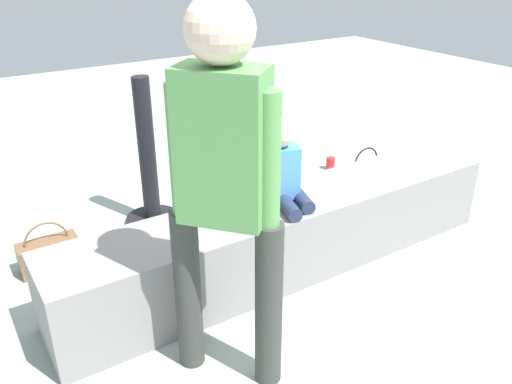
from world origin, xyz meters
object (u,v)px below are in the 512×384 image
(handbag_black_leather, at_px, (365,173))
(handbag_brown_canvas, at_px, (49,254))
(cake_plate, at_px, (230,214))
(child_seated, at_px, (281,167))
(adult_standing, at_px, (224,172))
(party_cup_red, at_px, (330,164))
(cake_box_white, at_px, (335,198))
(water_bottle_near_gift, at_px, (190,243))
(gift_bag, at_px, (283,171))
(water_bottle_far_side, at_px, (211,176))

(handbag_black_leather, relative_size, handbag_brown_canvas, 0.96)
(cake_plate, bearing_deg, child_seated, -1.03)
(adult_standing, height_order, party_cup_red, adult_standing)
(child_seated, distance_m, party_cup_red, 1.70)
(adult_standing, bearing_deg, cake_box_white, 34.18)
(adult_standing, bearing_deg, handbag_black_leather, 31.10)
(adult_standing, xyz_separation_m, cake_plate, (0.32, 0.52, -0.50))
(adult_standing, distance_m, water_bottle_near_gift, 1.29)
(party_cup_red, xyz_separation_m, handbag_black_leather, (0.02, -0.39, 0.05))
(water_bottle_near_gift, bearing_deg, cake_plate, -83.20)
(cake_box_white, xyz_separation_m, handbag_brown_canvas, (-1.93, 0.27, 0.04))
(child_seated, xyz_separation_m, handbag_black_leather, (1.25, 0.62, -0.55))
(party_cup_red, xyz_separation_m, cake_box_white, (-0.41, -0.53, 0.00))
(child_seated, height_order, gift_bag, child_seated)
(adult_standing, distance_m, handbag_brown_canvas, 1.60)
(gift_bag, distance_m, cake_box_white, 0.45)
(child_seated, distance_m, water_bottle_near_gift, 0.78)
(water_bottle_near_gift, height_order, water_bottle_far_side, water_bottle_near_gift)
(handbag_black_leather, bearing_deg, water_bottle_far_side, 147.81)
(adult_standing, height_order, cake_plate, adult_standing)
(cake_plate, xyz_separation_m, water_bottle_far_side, (0.54, 1.25, -0.38))
(gift_bag, distance_m, handbag_black_leather, 0.66)
(adult_standing, bearing_deg, gift_bag, 47.30)
(gift_bag, relative_size, party_cup_red, 3.62)
(party_cup_red, distance_m, handbag_black_leather, 0.39)
(child_seated, height_order, water_bottle_far_side, child_seated)
(party_cup_red, bearing_deg, adult_standing, -140.75)
(child_seated, relative_size, gift_bag, 1.29)
(child_seated, distance_m, handbag_brown_canvas, 1.45)
(party_cup_red, bearing_deg, water_bottle_far_side, 165.82)
(child_seated, distance_m, handbag_black_leather, 1.50)
(party_cup_red, bearing_deg, cake_box_white, -127.30)
(handbag_black_leather, xyz_separation_m, handbag_brown_canvas, (-2.35, 0.13, -0.01))
(water_bottle_far_side, height_order, party_cup_red, water_bottle_far_side)
(adult_standing, xyz_separation_m, water_bottle_near_gift, (0.27, 0.93, -0.86))
(adult_standing, bearing_deg, party_cup_red, 39.25)
(cake_box_white, bearing_deg, adult_standing, -145.82)
(water_bottle_near_gift, height_order, cake_box_white, water_bottle_near_gift)
(water_bottle_far_side, distance_m, party_cup_red, 1.03)
(handbag_brown_canvas, bearing_deg, cake_box_white, -8.02)
(adult_standing, bearing_deg, water_bottle_far_side, 64.02)
(water_bottle_near_gift, bearing_deg, water_bottle_far_side, 55.01)
(cake_plate, height_order, party_cup_red, cake_plate)
(cake_plate, distance_m, party_cup_red, 1.88)
(handbag_black_leather, bearing_deg, adult_standing, -148.90)
(handbag_black_leather, bearing_deg, party_cup_red, 92.65)
(child_seated, relative_size, cake_plate, 2.16)
(cake_plate, bearing_deg, handbag_brown_canvas, 136.84)
(water_bottle_near_gift, distance_m, handbag_black_leather, 1.62)
(child_seated, bearing_deg, cake_box_white, 30.02)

